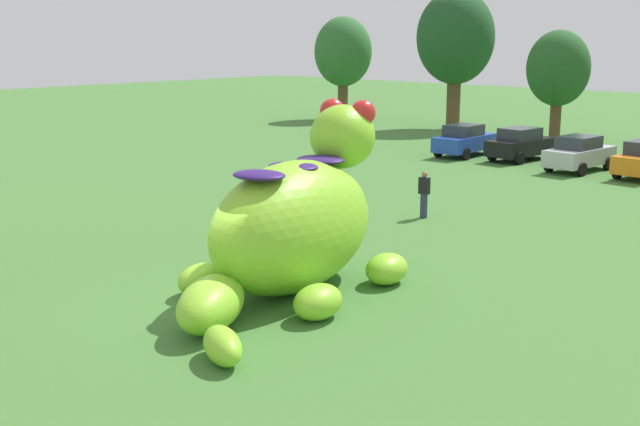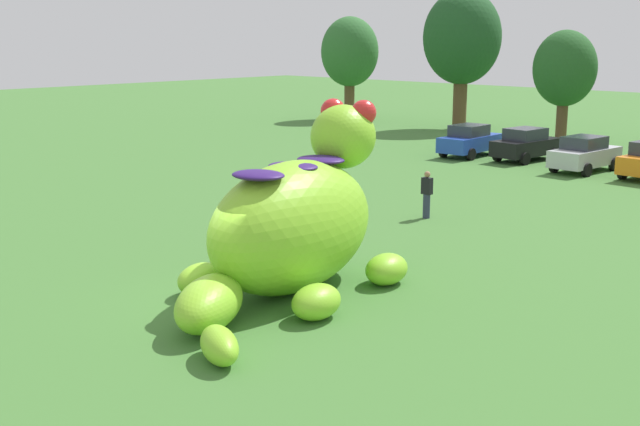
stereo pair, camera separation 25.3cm
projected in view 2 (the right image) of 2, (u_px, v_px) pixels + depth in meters
ground_plane at (228, 303)px, 20.42m from camera, size 160.00×160.00×0.00m
giant_inflatable_creature at (293, 224)px, 21.14m from camera, size 6.06×8.78×4.74m
car_blue at (470, 140)px, 44.55m from camera, size 2.06×4.16×1.72m
car_black at (526, 144)px, 42.96m from camera, size 2.27×4.26×1.72m
car_silver at (585, 154)px, 39.56m from camera, size 2.14×4.20×1.72m
tree_far_left at (350, 52)px, 62.89m from camera, size 4.39×4.39×7.79m
tree_left at (462, 38)px, 56.28m from camera, size 5.33×5.33×9.47m
tree_mid_left at (565, 69)px, 49.63m from camera, size 3.80×3.80×6.75m
spectator_mid_field at (427, 195)px, 29.59m from camera, size 0.38×0.26×1.71m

